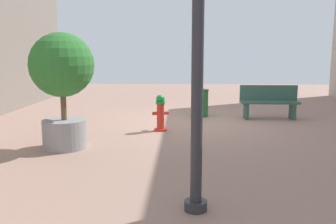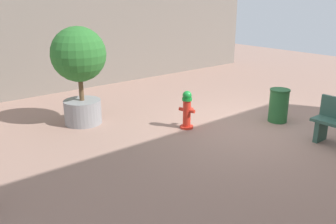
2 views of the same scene
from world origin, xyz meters
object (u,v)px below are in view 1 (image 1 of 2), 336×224
(street_lamp, at_px, (198,3))
(trash_bin, at_px, (200,103))
(fire_hydrant, at_px, (160,113))
(bench_near, at_px, (269,102))
(planter_tree, at_px, (62,78))

(street_lamp, height_order, trash_bin, street_lamp)
(fire_hydrant, xyz_separation_m, bench_near, (-3.00, -1.72, 0.05))
(street_lamp, bearing_deg, trash_bin, -93.15)
(bench_near, height_order, street_lamp, street_lamp)
(bench_near, bearing_deg, street_lamp, 69.83)
(planter_tree, relative_size, trash_bin, 2.83)
(street_lamp, distance_m, trash_bin, 6.86)
(bench_near, xyz_separation_m, planter_tree, (4.81, 3.42, 0.91))
(bench_near, height_order, trash_bin, bench_near)
(fire_hydrant, xyz_separation_m, planter_tree, (1.81, 1.70, 0.97))
(fire_hydrant, relative_size, bench_near, 0.54)
(street_lamp, bearing_deg, bench_near, -110.17)
(fire_hydrant, relative_size, street_lamp, 0.22)
(fire_hydrant, relative_size, trash_bin, 1.10)
(bench_near, height_order, planter_tree, planter_tree)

